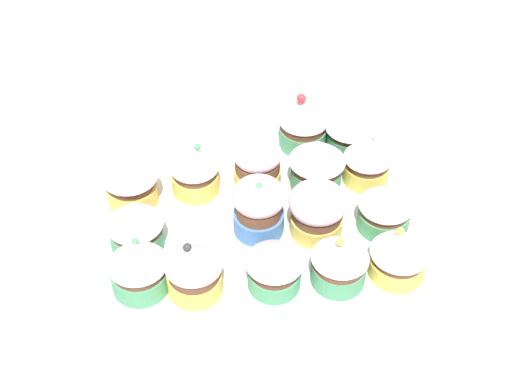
{
  "coord_description": "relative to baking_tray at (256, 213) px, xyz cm",
  "views": [
    {
      "loc": [
        -5.74,
        -56.58,
        60.5
      ],
      "look_at": [
        0.0,
        0.0,
        4.2
      ],
      "focal_mm": 48.57,
      "sensor_mm": 36.0,
      "label": 1
    }
  ],
  "objects": [
    {
      "name": "cupcake_14",
      "position": [
        7.24,
        11.32,
        4.66
      ],
      "size": [
        6.31,
        6.31,
        8.32
      ],
      "color": "#4C9E6B",
      "rests_on": "baking_tray"
    },
    {
      "name": "cupcake_4",
      "position": [
        14.2,
        -10.82,
        3.73
      ],
      "size": [
        6.32,
        6.32,
        6.46
      ],
      "color": "#EFC651",
      "rests_on": "baking_tray"
    },
    {
      "name": "baking_tray",
      "position": [
        0.0,
        0.0,
        0.0
      ],
      "size": [
        40.54,
        33.51,
        1.2
      ],
      "color": "silver",
      "rests_on": "ground_plane"
    },
    {
      "name": "cupcake_15",
      "position": [
        13.22,
        10.14,
        3.96
      ],
      "size": [
        6.77,
        6.77,
        6.35
      ],
      "color": "#4C9E6B",
      "rests_on": "baking_tray"
    },
    {
      "name": "cupcake_8",
      "position": [
        14.31,
        -3.98,
        3.89
      ],
      "size": [
        6.2,
        6.2,
        6.45
      ],
      "color": "#4C9E6B",
      "rests_on": "baking_tray"
    },
    {
      "name": "cupcake_9",
      "position": [
        -14.46,
        2.94,
        4.35
      ],
      "size": [
        6.55,
        6.55,
        7.15
      ],
      "color": "#EFC651",
      "rests_on": "baking_tray"
    },
    {
      "name": "cupcake_6",
      "position": [
        -0.32,
        -3.04,
        4.34
      ],
      "size": [
        6.01,
        6.01,
        7.59
      ],
      "color": "#477AC6",
      "rests_on": "baking_tray"
    },
    {
      "name": "cupcake_0",
      "position": [
        -13.32,
        -9.96,
        4.11
      ],
      "size": [
        6.28,
        6.28,
        7.18
      ],
      "color": "#4C9E6B",
      "rests_on": "baking_tray"
    },
    {
      "name": "cupcake_10",
      "position": [
        -6.94,
        4.28,
        3.91
      ],
      "size": [
        5.85,
        5.85,
        6.82
      ],
      "color": "#EFC651",
      "rests_on": "baking_tray"
    },
    {
      "name": "cupcake_3",
      "position": [
        7.7,
        -11.23,
        4.17
      ],
      "size": [
        6.15,
        6.15,
        7.27
      ],
      "color": "#4C9E6B",
      "rests_on": "baking_tray"
    },
    {
      "name": "cupcake_5",
      "position": [
        -13.8,
        -4.09,
        4.1
      ],
      "size": [
        6.39,
        6.39,
        6.76
      ],
      "color": "#4C9E6B",
      "rests_on": "baking_tray"
    },
    {
      "name": "cupcake_2",
      "position": [
        0.79,
        -11.19,
        4.09
      ],
      "size": [
        6.2,
        6.2,
        6.65
      ],
      "color": "#4C9E6B",
      "rests_on": "baking_tray"
    },
    {
      "name": "cupcake_13",
      "position": [
        13.98,
        3.92,
        4.0
      ],
      "size": [
        5.91,
        5.91,
        6.56
      ],
      "color": "#EFC651",
      "rests_on": "baking_tray"
    },
    {
      "name": "cupcake_12",
      "position": [
        7.68,
        3.48,
        4.34
      ],
      "size": [
        6.83,
        6.83,
        7.12
      ],
      "color": "#4C9E6B",
      "rests_on": "baking_tray"
    },
    {
      "name": "cupcake_1",
      "position": [
        -7.59,
        -11.0,
        4.16
      ],
      "size": [
        6.0,
        6.0,
        7.32
      ],
      "color": "#EFC651",
      "rests_on": "baking_tray"
    },
    {
      "name": "cupcake_7",
      "position": [
        6.51,
        -3.91,
        4.0
      ],
      "size": [
        6.57,
        6.57,
        6.59
      ],
      "color": "#EFC651",
      "rests_on": "baking_tray"
    },
    {
      "name": "napkin",
      "position": [
        -28.48,
        -4.78,
        -0.3
      ],
      "size": [
        14.45,
        11.78,
        0.6
      ],
      "primitive_type": "cube",
      "rotation": [
        0.0,
        0.0,
        -0.08
      ],
      "color": "white",
      "rests_on": "ground_plane"
    },
    {
      "name": "cupcake_11",
      "position": [
        0.58,
        4.05,
        4.13
      ],
      "size": [
        5.81,
        5.81,
        6.92
      ],
      "color": "#EFC651",
      "rests_on": "baking_tray"
    },
    {
      "name": "ground_plane",
      "position": [
        0.0,
        0.0,
        -2.1
      ],
      "size": [
        180.0,
        180.0,
        3.0
      ],
      "primitive_type": "cube",
      "color": "#9E9EA3"
    }
  ]
}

